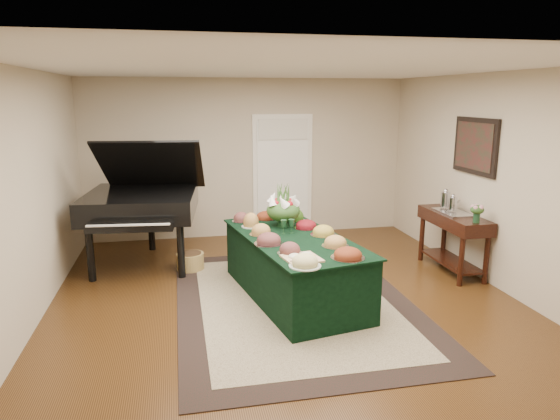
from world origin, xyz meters
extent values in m
plane|color=black|center=(0.00, 0.00, 0.00)|extent=(6.00, 6.00, 0.00)
cube|color=black|center=(0.09, -0.09, 0.01)|extent=(2.74, 3.83, 0.01)
cube|color=#B9AC8B|center=(0.09, -0.09, 0.01)|extent=(2.19, 3.28, 0.01)
cube|color=white|center=(0.60, 2.98, 1.05)|extent=(1.05, 0.04, 2.10)
cube|color=white|center=(0.60, 2.96, 1.00)|extent=(0.90, 0.06, 2.00)
cube|color=black|center=(0.13, 0.08, 0.37)|extent=(1.42, 2.38, 0.75)
cube|color=black|center=(0.13, 0.08, 0.75)|extent=(1.49, 2.45, 0.02)
cylinder|color=silver|center=(0.37, 0.43, 0.77)|extent=(0.32, 0.32, 0.01)
ellipsoid|color=maroon|center=(0.37, 0.43, 0.81)|extent=(0.26, 0.26, 0.07)
cylinder|color=#B9C3B8|center=(-0.31, 0.64, 0.77)|extent=(0.25, 0.25, 0.01)
ellipsoid|color=#C28A45|center=(-0.31, 0.64, 0.84)|extent=(0.20, 0.20, 0.13)
cylinder|color=silver|center=(0.49, -0.40, 0.77)|extent=(0.30, 0.30, 0.01)
ellipsoid|color=#C28A45|center=(0.49, -0.40, 0.82)|extent=(0.25, 0.25, 0.09)
cylinder|color=silver|center=(-0.05, 1.01, 0.77)|extent=(0.32, 0.32, 0.01)
ellipsoid|color=maroon|center=(-0.05, 1.01, 0.81)|extent=(0.26, 0.26, 0.07)
cylinder|color=silver|center=(-0.24, 0.25, 0.77)|extent=(0.28, 0.28, 0.01)
ellipsoid|color=#C28A45|center=(-0.24, 0.25, 0.82)|extent=(0.23, 0.23, 0.10)
cylinder|color=silver|center=(0.32, 0.83, 0.77)|extent=(0.27, 0.27, 0.01)
ellipsoid|color=#355F18|center=(0.32, 0.83, 0.84)|extent=(0.22, 0.22, 0.12)
cylinder|color=silver|center=(0.49, 0.07, 0.77)|extent=(0.31, 0.31, 0.01)
ellipsoid|color=gold|center=(0.49, 0.07, 0.82)|extent=(0.26, 0.26, 0.09)
cylinder|color=silver|center=(-0.40, 0.94, 0.77)|extent=(0.25, 0.25, 0.01)
ellipsoid|color=brown|center=(-0.40, 0.94, 0.82)|extent=(0.21, 0.21, 0.09)
cylinder|color=#B9C3B8|center=(-0.01, -0.97, 0.77)|extent=(0.32, 0.32, 0.01)
ellipsoid|color=#F1E596|center=(-0.01, -0.97, 0.82)|extent=(0.26, 0.26, 0.09)
cylinder|color=silver|center=(-0.22, -0.15, 0.77)|extent=(0.34, 0.34, 0.01)
ellipsoid|color=brown|center=(-0.22, -0.15, 0.82)|extent=(0.28, 0.28, 0.09)
cylinder|color=silver|center=(0.28, 1.11, 0.77)|extent=(0.26, 0.26, 0.01)
ellipsoid|color=brown|center=(0.28, 1.11, 0.81)|extent=(0.22, 0.22, 0.08)
cylinder|color=silver|center=(-0.07, -0.54, 0.77)|extent=(0.27, 0.27, 0.01)
ellipsoid|color=brown|center=(-0.07, -0.54, 0.82)|extent=(0.22, 0.22, 0.09)
cylinder|color=silver|center=(0.49, -0.82, 0.77)|extent=(0.36, 0.36, 0.01)
ellipsoid|color=maroon|center=(0.49, -0.82, 0.82)|extent=(0.29, 0.29, 0.08)
cube|color=tan|center=(0.01, -0.75, 0.77)|extent=(0.42, 0.42, 0.02)
ellipsoid|color=beige|center=(-0.06, -0.72, 0.82)|extent=(0.14, 0.14, 0.08)
ellipsoid|color=beige|center=(0.08, -0.68, 0.82)|extent=(0.12, 0.12, 0.07)
cube|color=yellow|center=(0.07, -0.82, 0.81)|extent=(0.11, 0.11, 0.05)
cylinder|color=#16371F|center=(0.10, 0.60, 0.85)|extent=(0.17, 0.17, 0.17)
ellipsoid|color=#2E5421|center=(0.10, 0.60, 0.97)|extent=(0.43, 0.43, 0.28)
cylinder|color=black|center=(-2.37, 1.15, 0.37)|extent=(0.10, 0.10, 0.75)
cylinder|color=black|center=(-1.20, 1.03, 0.37)|extent=(0.10, 0.10, 0.75)
cylinder|color=black|center=(-1.65, 2.42, 0.37)|extent=(0.10, 0.10, 0.75)
cube|color=black|center=(-1.72, 1.73, 0.91)|extent=(1.66, 1.75, 0.32)
cube|color=black|center=(-1.82, 0.83, 0.80)|extent=(1.09, 0.33, 0.10)
cube|color=black|center=(-1.56, 1.87, 1.42)|extent=(1.55, 1.30, 0.83)
cylinder|color=olive|center=(-1.08, 1.34, 0.12)|extent=(0.38, 0.38, 0.24)
cylinder|color=black|center=(2.31, 0.00, 0.33)|extent=(0.07, 0.07, 0.65)
cylinder|color=black|center=(2.68, 0.00, 0.33)|extent=(0.07, 0.07, 0.65)
cylinder|color=black|center=(2.31, 1.07, 0.33)|extent=(0.07, 0.07, 0.65)
cylinder|color=black|center=(2.68, 1.07, 0.33)|extent=(0.07, 0.07, 0.65)
cube|color=black|center=(2.50, 0.53, 0.74)|extent=(0.45, 1.26, 0.18)
cube|color=black|center=(2.50, 0.53, 0.15)|extent=(0.38, 1.11, 0.03)
cube|color=silver|center=(2.50, 0.58, 0.84)|extent=(0.34, 0.58, 0.02)
cylinder|color=#16371F|center=(2.50, 0.03, 0.89)|extent=(0.08, 0.08, 0.13)
ellipsoid|color=pink|center=(2.50, 0.03, 1.01)|extent=(0.19, 0.19, 0.13)
cube|color=black|center=(2.72, 0.53, 1.75)|extent=(0.04, 0.95, 0.75)
cube|color=#50151A|center=(2.69, 0.53, 1.75)|extent=(0.01, 0.82, 0.62)
camera|label=1|loc=(-1.20, -5.49, 2.41)|focal=32.00mm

